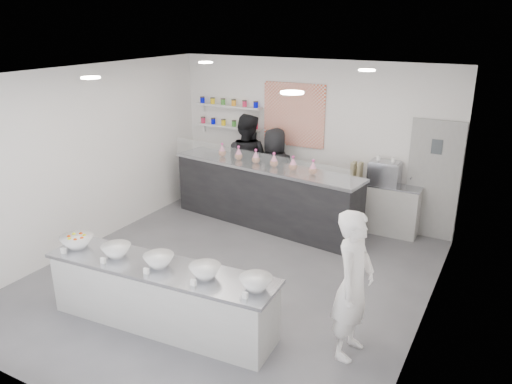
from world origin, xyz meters
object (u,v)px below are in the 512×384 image
prep_counter (161,296)px  staff_right (274,173)px  espresso_machine (385,173)px  woman_prep (353,285)px  espresso_ledge (384,209)px  staff_left (246,163)px  back_bar (265,195)px

prep_counter → staff_right: size_ratio=1.74×
espresso_machine → prep_counter: bearing=-111.1°
prep_counter → woman_prep: woman_prep is taller
espresso_machine → espresso_ledge: bearing=0.0°
staff_left → staff_right: staff_left is taller
espresso_ledge → staff_left: 2.79m
prep_counter → woman_prep: bearing=11.2°
espresso_ledge → staff_right: (-2.10, -0.21, 0.42)m
espresso_machine → staff_right: (-2.05, -0.21, -0.24)m
back_bar → staff_left: (-0.69, 0.54, 0.39)m
prep_counter → woman_prep: size_ratio=1.72×
espresso_machine → woman_prep: (0.62, -3.62, -0.23)m
back_bar → espresso_machine: 2.19m
prep_counter → back_bar: size_ratio=0.81×
back_bar → woman_prep: bearing=-40.2°
espresso_ledge → staff_right: staff_right is taller
espresso_ledge → woman_prep: size_ratio=0.69×
back_bar → woman_prep: woman_prep is taller
back_bar → espresso_machine: espresso_machine is taller
staff_left → staff_right: (0.64, -0.03, -0.10)m
prep_counter → back_bar: (-0.37, 3.50, 0.17)m
prep_counter → back_bar: bearing=92.3°
staff_left → back_bar: bearing=137.3°
espresso_ledge → staff_left: size_ratio=0.63×
prep_counter → back_bar: back_bar is taller
woman_prep → espresso_ledge: bearing=12.5°
prep_counter → staff_right: staff_right is taller
staff_left → espresso_machine: bearing=179.1°
back_bar → staff_right: bearing=103.8°
espresso_machine → woman_prep: size_ratio=0.30×
espresso_ledge → espresso_machine: bearing=180.0°
espresso_machine → staff_left: (-2.69, -0.18, -0.13)m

